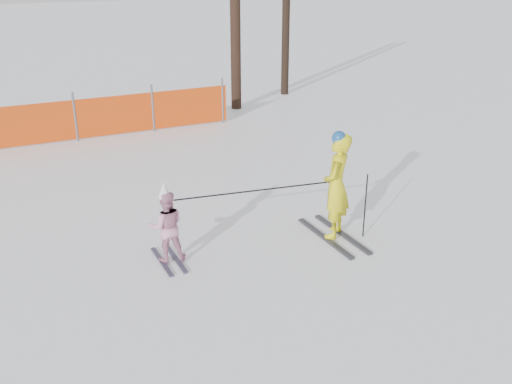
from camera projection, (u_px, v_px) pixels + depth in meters
ground at (270, 264)px, 8.61m from camera, size 120.00×120.00×0.00m
adult at (336, 186)px, 9.12m from camera, size 0.74×1.58×1.82m
child at (167, 226)px, 8.48m from camera, size 0.61×0.95×1.30m
ski_poles at (290, 196)px, 8.88m from camera, size 3.06×0.62×1.10m
tree_trunks at (256, 11)px, 17.30m from camera, size 2.60×1.41×5.88m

